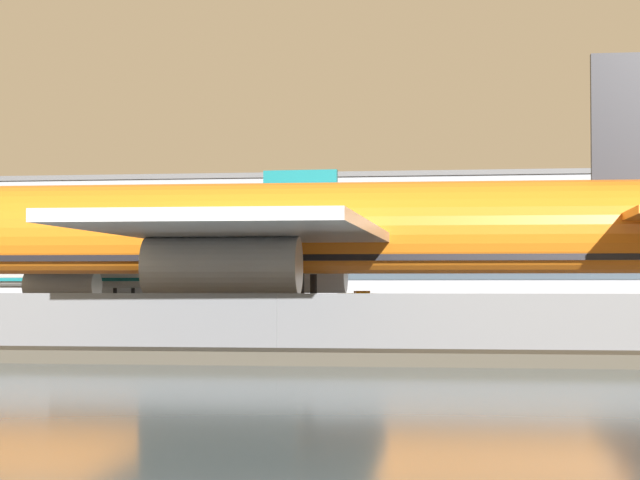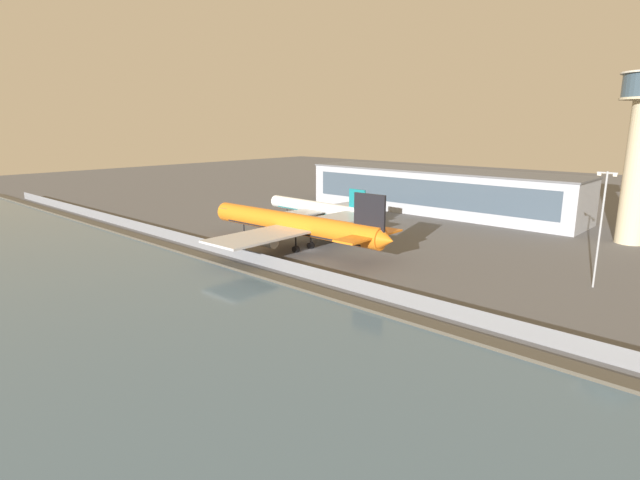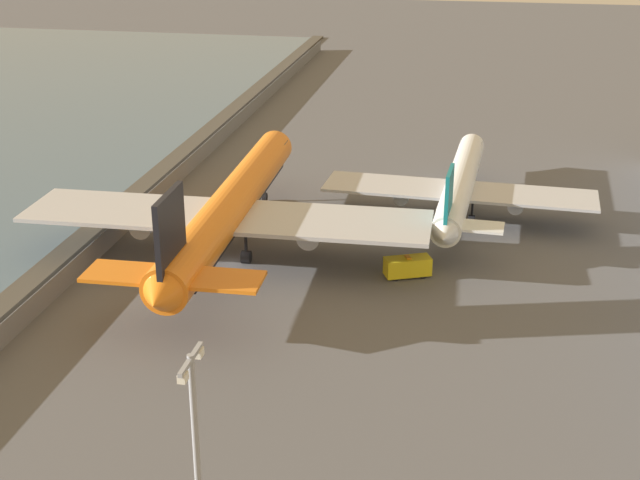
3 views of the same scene
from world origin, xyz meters
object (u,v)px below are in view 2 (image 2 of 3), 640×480
baggage_tug (311,231)px  passenger_jet_white_teal (317,208)px  apron_light_mast_apron_west (601,224)px  ops_van (362,231)px  cargo_jet_orange (295,225)px

baggage_tug → passenger_jet_white_teal: bearing=126.9°
passenger_jet_white_teal → apron_light_mast_apron_west: bearing=-7.7°
apron_light_mast_apron_west → ops_van: bearing=174.1°
ops_van → apron_light_mast_apron_west: (56.54, -5.80, 10.30)m
cargo_jet_orange → ops_van: bearing=82.3°
baggage_tug → apron_light_mast_apron_west: 68.86m
baggage_tug → ops_van: (11.46, 7.37, 0.47)m
baggage_tug → apron_light_mast_apron_west: size_ratio=0.16×
cargo_jet_orange → ops_van: (2.94, 21.73, -4.39)m
cargo_jet_orange → apron_light_mast_apron_west: apron_light_mast_apron_west is taller
ops_van → apron_light_mast_apron_west: 57.76m
cargo_jet_orange → apron_light_mast_apron_west: 61.86m
cargo_jet_orange → ops_van: cargo_jet_orange is taller
passenger_jet_white_teal → baggage_tug: bearing=-53.1°
cargo_jet_orange → passenger_jet_white_teal: (-17.55, 26.38, -1.31)m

